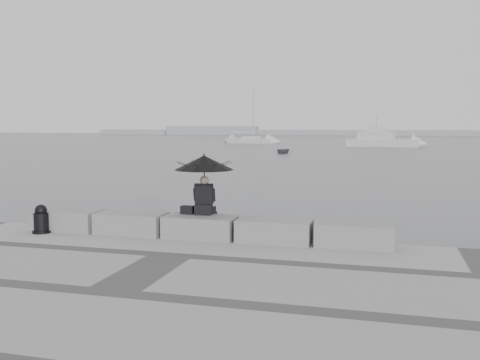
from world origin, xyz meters
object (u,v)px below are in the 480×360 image
(seated_person, at_px, (204,169))
(sailboat_left, at_px, (251,140))
(mooring_bollard, at_px, (41,221))
(motor_cruiser, at_px, (383,141))
(dinghy, at_px, (283,151))

(seated_person, xyz_separation_m, sailboat_left, (-17.95, 75.86, -1.52))
(seated_person, relative_size, mooring_bollard, 2.04)
(mooring_bollard, bearing_deg, motor_cruiser, 83.75)
(motor_cruiser, bearing_deg, sailboat_left, 167.31)
(mooring_bollard, height_order, sailboat_left, sailboat_left)
(motor_cruiser, bearing_deg, seated_person, -83.15)
(seated_person, relative_size, motor_cruiser, 0.13)
(seated_person, xyz_separation_m, mooring_bollard, (-3.80, -0.72, -1.26))
(motor_cruiser, xyz_separation_m, dinghy, (-10.53, -20.40, -0.62))
(sailboat_left, distance_m, motor_cruiser, 23.35)
(sailboat_left, bearing_deg, dinghy, -55.26)
(seated_person, distance_m, sailboat_left, 77.97)
(sailboat_left, xyz_separation_m, dinghy, (11.02, -29.38, -0.25))
(motor_cruiser, relative_size, dinghy, 3.23)
(motor_cruiser, height_order, dinghy, motor_cruiser)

